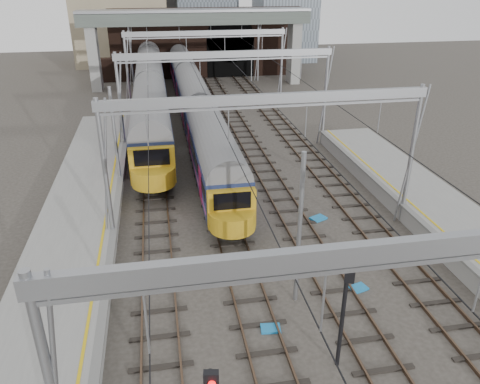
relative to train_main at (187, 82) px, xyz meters
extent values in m
plane|color=#38332D|center=(2.00, -37.47, -2.38)|extent=(160.00, 160.00, 0.00)
cube|color=gray|center=(-8.20, -34.97, -1.83)|extent=(4.20, 55.00, 1.10)
cube|color=slate|center=(-6.15, -34.97, -1.33)|extent=(0.35, 55.00, 0.12)
cube|color=gold|center=(-6.65, -34.97, -1.27)|extent=(0.12, 55.00, 0.01)
cube|color=#4C3828|center=(-4.72, -22.47, -2.29)|extent=(0.08, 80.00, 0.16)
cube|color=#4C3828|center=(-3.28, -22.47, -2.29)|extent=(0.08, 80.00, 0.16)
cube|color=black|center=(-4.00, -22.47, -2.37)|extent=(2.40, 80.00, 0.14)
cube|color=#4C3828|center=(-0.72, -22.47, -2.29)|extent=(0.08, 80.00, 0.16)
cube|color=#4C3828|center=(0.72, -22.47, -2.29)|extent=(0.08, 80.00, 0.16)
cube|color=black|center=(0.00, -22.47, -2.37)|extent=(2.40, 80.00, 0.14)
cube|color=#4C3828|center=(3.28, -22.47, -2.29)|extent=(0.08, 80.00, 0.16)
cube|color=#4C3828|center=(4.72, -22.47, -2.29)|extent=(0.08, 80.00, 0.16)
cube|color=black|center=(4.00, -22.47, -2.37)|extent=(2.40, 80.00, 0.14)
cube|color=#4C3828|center=(7.28, -22.47, -2.29)|extent=(0.08, 80.00, 0.16)
cube|color=#4C3828|center=(8.72, -22.47, -2.29)|extent=(0.08, 80.00, 0.16)
cube|color=black|center=(8.00, -22.47, -2.37)|extent=(2.40, 80.00, 0.14)
cube|color=gray|center=(2.00, -43.47, 5.22)|extent=(16.80, 0.28, 0.50)
cylinder|color=gray|center=(-6.20, -29.47, 1.62)|extent=(0.24, 0.24, 8.00)
cylinder|color=gray|center=(10.20, -29.47, 1.62)|extent=(0.24, 0.24, 8.00)
cube|color=gray|center=(2.00, -29.47, 5.22)|extent=(16.80, 0.28, 0.50)
cylinder|color=gray|center=(-6.20, -15.47, 1.62)|extent=(0.24, 0.24, 8.00)
cylinder|color=gray|center=(10.20, -15.47, 1.62)|extent=(0.24, 0.24, 8.00)
cube|color=gray|center=(2.00, -15.47, 5.22)|extent=(16.80, 0.28, 0.50)
cylinder|color=gray|center=(-6.20, -1.47, 1.62)|extent=(0.24, 0.24, 8.00)
cylinder|color=gray|center=(10.20, -1.47, 1.62)|extent=(0.24, 0.24, 8.00)
cube|color=gray|center=(2.00, -1.47, 5.22)|extent=(16.80, 0.28, 0.50)
cylinder|color=gray|center=(-6.20, 10.53, 1.62)|extent=(0.24, 0.24, 8.00)
cylinder|color=gray|center=(10.20, 10.53, 1.62)|extent=(0.24, 0.24, 8.00)
cube|color=gray|center=(2.00, 10.53, 5.22)|extent=(16.80, 0.28, 0.50)
cube|color=black|center=(-4.00, -22.47, 3.12)|extent=(0.03, 80.00, 0.03)
cube|color=black|center=(0.00, -22.47, 3.12)|extent=(0.03, 80.00, 0.03)
cube|color=black|center=(4.00, -22.47, 3.12)|extent=(0.03, 80.00, 0.03)
cube|color=black|center=(8.00, -22.47, 3.12)|extent=(0.03, 80.00, 0.03)
cube|color=black|center=(4.00, 14.53, 2.12)|extent=(26.00, 2.00, 9.00)
cube|color=black|center=(7.00, 13.51, 0.22)|extent=(6.50, 0.10, 5.20)
cylinder|color=black|center=(7.00, 13.51, 2.82)|extent=(6.50, 0.10, 6.50)
cube|color=black|center=(-8.00, 13.53, -0.88)|extent=(6.00, 1.50, 3.00)
cube|color=gray|center=(-10.50, 8.53, 1.72)|extent=(1.20, 2.50, 8.20)
cube|color=gray|center=(14.50, 8.53, 1.72)|extent=(1.20, 2.50, 8.20)
cube|color=#535D56|center=(2.00, 8.53, 5.82)|extent=(28.00, 3.00, 1.40)
cube|color=gray|center=(2.00, 8.53, 6.72)|extent=(28.00, 3.00, 0.30)
cube|color=black|center=(0.00, 0.08, -2.03)|extent=(2.03, 60.38, 0.70)
cube|color=#16254F|center=(0.00, 0.08, -0.23)|extent=(2.59, 60.38, 2.31)
cylinder|color=slate|center=(0.00, 0.08, 0.93)|extent=(2.54, 59.88, 2.54)
cube|color=black|center=(0.00, 0.08, 0.14)|extent=(2.61, 59.18, 0.69)
cube|color=#D24182|center=(0.00, 0.08, -0.88)|extent=(2.61, 59.38, 0.11)
cube|color=#BB8D18|center=(0.00, -30.26, -0.33)|extent=(2.54, 0.60, 2.11)
cube|color=black|center=(0.00, -30.43, 0.23)|extent=(1.94, 0.08, 0.92)
cube|color=black|center=(-4.00, 1.80, -2.03)|extent=(2.30, 50.91, 0.70)
cube|color=#16254F|center=(-4.00, 1.80, -0.08)|extent=(2.92, 50.91, 2.61)
cylinder|color=slate|center=(-4.00, 1.80, 1.23)|extent=(2.86, 50.41, 2.86)
cube|color=black|center=(-4.00, 1.80, 0.34)|extent=(2.94, 49.71, 0.78)
cube|color=#D24182|center=(-4.00, 1.80, -0.81)|extent=(2.94, 49.91, 0.13)
cube|color=#BB8D18|center=(-4.00, -23.80, -0.18)|extent=(2.86, 0.60, 2.41)
cube|color=black|center=(-4.00, -23.97, 0.44)|extent=(2.19, 0.08, 1.04)
sphere|color=red|center=(-2.67, -43.90, 2.37)|extent=(0.18, 0.18, 0.18)
cylinder|color=black|center=(2.45, -39.45, -0.10)|extent=(0.15, 0.15, 4.58)
cube|color=black|center=(2.45, -39.63, 1.91)|extent=(0.38, 0.30, 0.86)
sphere|color=red|center=(2.45, -39.75, 2.10)|extent=(0.17, 0.17, 0.17)
cube|color=#1877BA|center=(0.46, -37.18, -2.34)|extent=(0.86, 0.65, 0.09)
cube|color=#1877BA|center=(5.46, -28.48, -2.33)|extent=(1.09, 0.96, 0.11)
cube|color=#1877BA|center=(5.07, -35.27, -2.34)|extent=(0.95, 0.78, 0.10)
camera|label=1|loc=(-3.41, -51.63, 10.84)|focal=35.00mm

